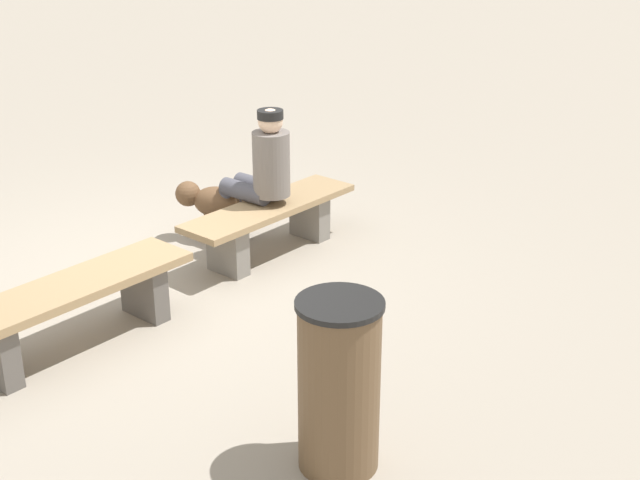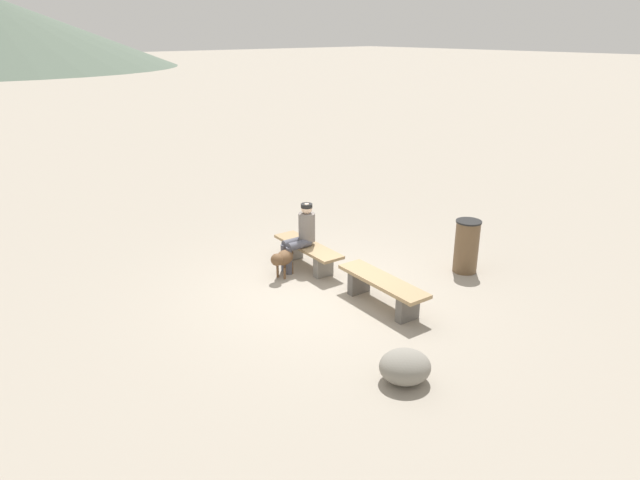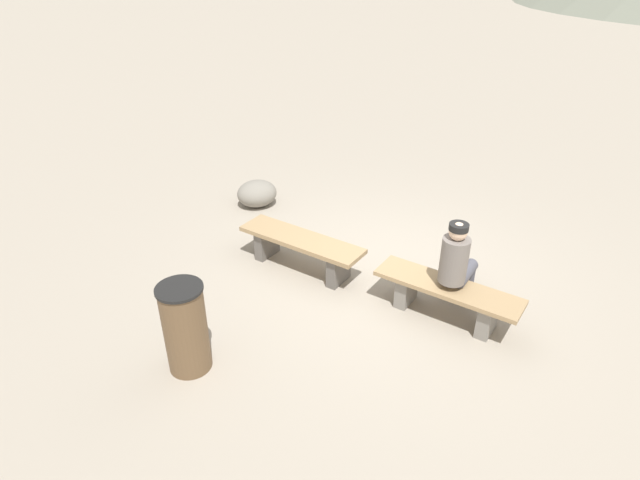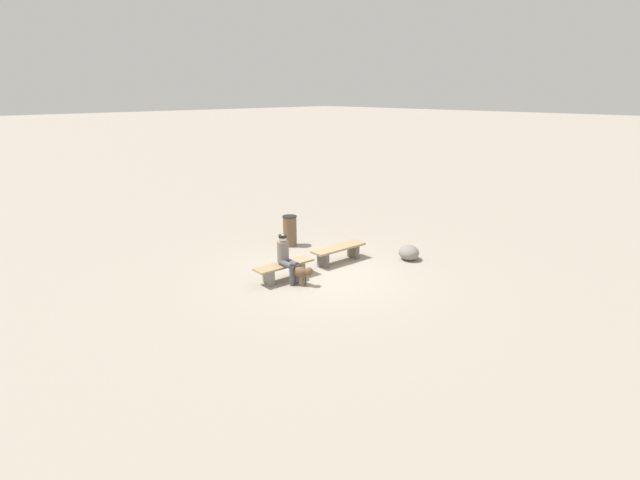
# 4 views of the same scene
# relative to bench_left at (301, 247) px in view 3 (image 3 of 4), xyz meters

# --- Properties ---
(ground) EXTENTS (210.00, 210.00, 0.06)m
(ground) POSITION_rel_bench_left_xyz_m (1.01, 0.37, -0.36)
(ground) COLOR #9E9384
(bench_left) EXTENTS (1.76, 0.59, 0.47)m
(bench_left) POSITION_rel_bench_left_xyz_m (0.00, 0.00, 0.00)
(bench_left) COLOR #605B56
(bench_left) RESTS_ON ground
(bench_right) EXTENTS (1.70, 0.58, 0.44)m
(bench_right) POSITION_rel_bench_left_xyz_m (1.99, -0.07, -0.02)
(bench_right) COLOR gray
(bench_right) RESTS_ON ground
(seated_person) EXTENTS (0.34, 0.67, 1.24)m
(seated_person) POSITION_rel_bench_left_xyz_m (2.02, 0.04, 0.37)
(seated_person) COLOR slate
(seated_person) RESTS_ON ground
(dog) EXTENTS (0.41, 0.64, 0.51)m
(dog) POSITION_rel_bench_left_xyz_m (1.92, 0.55, 0.03)
(dog) COLOR brown
(dog) RESTS_ON ground
(trash_bin) EXTENTS (0.46, 0.46, 0.98)m
(trash_bin) POSITION_rel_bench_left_xyz_m (-0.01, -2.16, 0.16)
(trash_bin) COLOR brown
(trash_bin) RESTS_ON ground
(boulder) EXTENTS (0.84, 0.86, 0.43)m
(boulder) POSITION_rel_bench_left_xyz_m (-1.64, 1.28, -0.11)
(boulder) COLOR gray
(boulder) RESTS_ON ground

